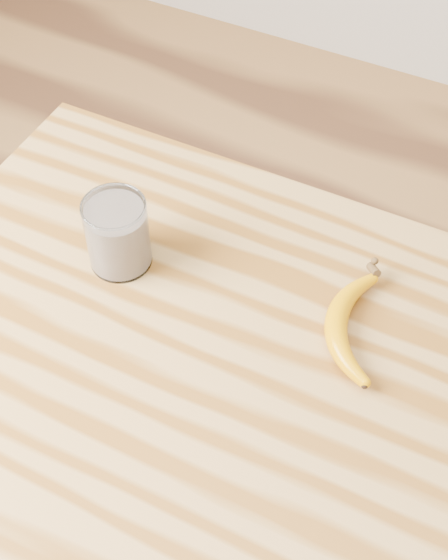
% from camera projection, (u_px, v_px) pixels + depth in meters
% --- Properties ---
extents(room, '(4.04, 4.04, 2.70)m').
position_uv_depth(room, '(331.00, 146.00, 0.59)').
color(room, '#9F713C').
rests_on(room, ground).
extents(table, '(1.20, 0.80, 0.90)m').
position_uv_depth(table, '(285.00, 476.00, 1.04)').
color(table, '#A27B42').
rests_on(table, ground).
extents(smoothie_glass, '(0.09, 0.09, 0.11)m').
position_uv_depth(smoothie_glass, '(118.00, 235.00, 1.07)').
color(smoothie_glass, white).
rests_on(smoothie_glass, table).
extents(banana, '(0.16, 0.27, 0.03)m').
position_uv_depth(banana, '(335.00, 323.00, 1.02)').
color(banana, '#CE8800').
rests_on(banana, table).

